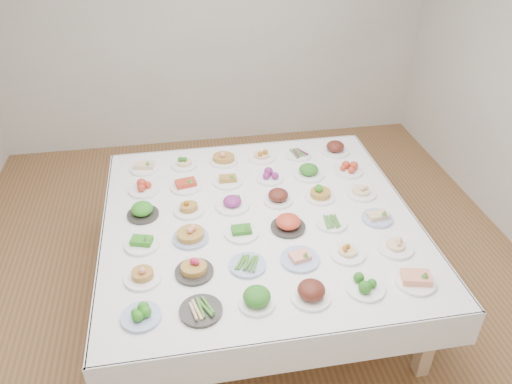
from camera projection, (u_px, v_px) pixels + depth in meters
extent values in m
plane|color=#915C3C|center=(246.00, 272.00, 4.31)|extent=(5.00, 5.00, 0.00)
cube|color=silver|center=(210.00, 27.00, 5.57)|extent=(5.00, 0.02, 2.80)
cube|color=white|center=(259.00, 221.00, 3.73)|extent=(2.28, 2.28, 0.06)
cube|color=white|center=(238.00, 158.00, 4.72)|extent=(2.30, 0.01, 0.28)
cube|color=white|center=(295.00, 355.00, 2.85)|extent=(2.30, 0.02, 0.28)
cube|color=white|center=(401.00, 217.00, 3.95)|extent=(0.02, 2.30, 0.28)
cube|color=white|center=(105.00, 249.00, 3.62)|extent=(0.02, 2.30, 0.28)
cube|color=#D5B288|center=(131.00, 382.00, 3.01)|extent=(0.09, 0.09, 0.69)
cube|color=#D5B288|center=(429.00, 338.00, 3.29)|extent=(0.09, 0.09, 0.69)
cube|color=#D5B288|center=(138.00, 202.00, 4.58)|extent=(0.09, 0.09, 0.69)
cube|color=#D5B288|center=(339.00, 182.00, 4.86)|extent=(0.09, 0.09, 0.69)
cylinder|color=#4C66B2|center=(141.00, 317.00, 2.89)|extent=(0.23, 0.23, 0.02)
cylinder|color=#2E2B29|center=(201.00, 311.00, 2.93)|extent=(0.25, 0.25, 0.02)
cylinder|color=white|center=(257.00, 303.00, 2.98)|extent=(0.22, 0.22, 0.02)
cylinder|color=white|center=(311.00, 297.00, 3.03)|extent=(0.24, 0.24, 0.02)
cylinder|color=white|center=(365.00, 288.00, 3.09)|extent=(0.24, 0.24, 0.02)
cylinder|color=white|center=(415.00, 282.00, 3.14)|extent=(0.25, 0.25, 0.02)
cylinder|color=white|center=(143.00, 278.00, 3.16)|extent=(0.24, 0.24, 0.02)
cylinder|color=#2E2B29|center=(194.00, 272.00, 3.21)|extent=(0.25, 0.25, 0.02)
cylinder|color=#4C66B2|center=(248.00, 266.00, 3.26)|extent=(0.24, 0.24, 0.02)
cylinder|color=#4C66B2|center=(300.00, 260.00, 3.31)|extent=(0.26, 0.26, 0.02)
cylinder|color=white|center=(347.00, 254.00, 3.35)|extent=(0.24, 0.24, 0.02)
cylinder|color=white|center=(395.00, 248.00, 3.40)|extent=(0.24, 0.24, 0.02)
cylinder|color=white|center=(142.00, 245.00, 3.44)|extent=(0.24, 0.24, 0.02)
cylinder|color=#4C66B2|center=(191.00, 238.00, 3.49)|extent=(0.25, 0.25, 0.02)
cylinder|color=white|center=(242.00, 233.00, 3.54)|extent=(0.24, 0.24, 0.02)
cylinder|color=#2E2B29|center=(288.00, 228.00, 3.59)|extent=(0.25, 0.25, 0.02)
cylinder|color=white|center=(331.00, 224.00, 3.63)|extent=(0.22, 0.22, 0.02)
cylinder|color=#4C66B2|center=(377.00, 219.00, 3.68)|extent=(0.23, 0.23, 0.02)
cylinder|color=#2E2B29|center=(143.00, 215.00, 3.72)|extent=(0.23, 0.23, 0.02)
cylinder|color=white|center=(189.00, 211.00, 3.76)|extent=(0.23, 0.23, 0.02)
cylinder|color=white|center=(232.00, 206.00, 3.82)|extent=(0.26, 0.26, 0.02)
cylinder|color=white|center=(278.00, 201.00, 3.88)|extent=(0.23, 0.23, 0.02)
cylinder|color=white|center=(320.00, 197.00, 3.92)|extent=(0.23, 0.23, 0.02)
cylinder|color=white|center=(361.00, 194.00, 3.96)|extent=(0.24, 0.24, 0.02)
cylinder|color=white|center=(144.00, 190.00, 4.00)|extent=(0.25, 0.25, 0.02)
cylinder|color=white|center=(186.00, 187.00, 4.04)|extent=(0.25, 0.25, 0.02)
cylinder|color=white|center=(228.00, 182.00, 4.10)|extent=(0.24, 0.24, 0.02)
cylinder|color=white|center=(270.00, 179.00, 4.14)|extent=(0.22, 0.22, 0.02)
cylinder|color=white|center=(308.00, 175.00, 4.19)|extent=(0.26, 0.26, 0.02)
cylinder|color=white|center=(348.00, 171.00, 4.24)|extent=(0.25, 0.25, 0.02)
cylinder|color=white|center=(145.00, 169.00, 4.27)|extent=(0.24, 0.24, 0.02)
cylinder|color=white|center=(185.00, 165.00, 4.32)|extent=(0.22, 0.22, 0.02)
cylinder|color=white|center=(224.00, 161.00, 4.38)|extent=(0.24, 0.24, 0.02)
cylinder|color=white|center=(261.00, 158.00, 4.43)|extent=(0.24, 0.24, 0.02)
cylinder|color=white|center=(298.00, 155.00, 4.47)|extent=(0.24, 0.24, 0.02)
cylinder|color=white|center=(335.00, 152.00, 4.52)|extent=(0.25, 0.25, 0.02)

